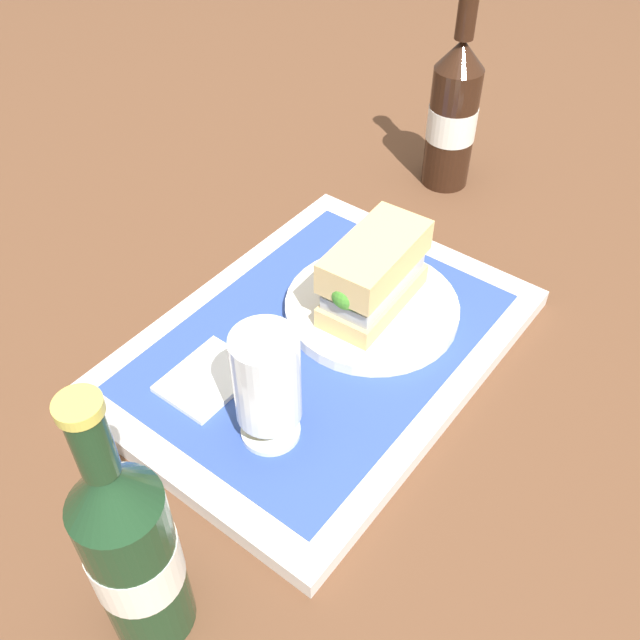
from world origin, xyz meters
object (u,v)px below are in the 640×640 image
object	(u,v)px
second_bottle	(453,113)
beer_glass	(267,386)
plate	(372,308)
sandwich	(373,275)
beer_bottle	(132,551)

from	to	relation	value
second_bottle	beer_glass	bearing A→B (deg)	11.69
plate	sandwich	world-z (taller)	sandwich
plate	beer_glass	bearing A→B (deg)	5.29
sandwich	beer_bottle	distance (m)	0.37
plate	beer_glass	world-z (taller)	beer_glass
second_bottle	sandwich	bearing A→B (deg)	15.46
plate	beer_bottle	size ratio (longest dim) A/B	0.71
sandwich	beer_bottle	world-z (taller)	beer_bottle
plate	second_bottle	xyz separation A→B (m)	(-0.30, -0.08, 0.08)
beer_bottle	sandwich	bearing A→B (deg)	-172.23
plate	beer_bottle	world-z (taller)	beer_bottle
beer_bottle	beer_glass	bearing A→B (deg)	-169.72
sandwich	beer_glass	bearing A→B (deg)	1.91
plate	beer_bottle	bearing A→B (deg)	7.73
beer_glass	beer_bottle	bearing A→B (deg)	10.28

